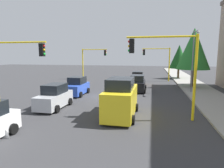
% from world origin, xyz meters
% --- Properties ---
extents(ground_plane, '(120.00, 120.00, 0.00)m').
position_xyz_m(ground_plane, '(0.00, 0.00, 0.00)').
color(ground_plane, '#353538').
extents(sidewalk_kerb, '(80.00, 4.00, 0.15)m').
position_xyz_m(sidewalk_kerb, '(-5.00, 10.50, 0.07)').
color(sidewalk_kerb, gray).
rests_on(sidewalk_kerb, ground).
extents(traffic_signal_far_right, '(0.36, 4.59, 5.44)m').
position_xyz_m(traffic_signal_far_right, '(-14.00, -5.66, 3.86)').
color(traffic_signal_far_right, yellow).
rests_on(traffic_signal_far_right, ground).
extents(traffic_signal_near_left, '(0.36, 4.59, 5.67)m').
position_xyz_m(traffic_signal_near_left, '(6.00, 5.70, 4.01)').
color(traffic_signal_near_left, yellow).
rests_on(traffic_signal_near_left, ground).
extents(traffic_signal_far_left, '(0.36, 4.59, 5.51)m').
position_xyz_m(traffic_signal_far_left, '(-14.00, 5.67, 3.91)').
color(traffic_signal_far_left, yellow).
rests_on(traffic_signal_far_left, ground).
extents(traffic_signal_near_right, '(0.36, 4.59, 5.44)m').
position_xyz_m(traffic_signal_near_right, '(6.00, -5.66, 3.86)').
color(traffic_signal_near_right, yellow).
rests_on(traffic_signal_near_right, ground).
extents(street_lamp_curbside, '(2.15, 0.28, 7.00)m').
position_xyz_m(street_lamp_curbside, '(-3.61, 9.20, 4.35)').
color(street_lamp_curbside, slate).
rests_on(street_lamp_curbside, ground).
extents(tree_roadside_mid, '(4.27, 4.27, 7.81)m').
position_xyz_m(tree_roadside_mid, '(-8.00, 10.00, 5.13)').
color(tree_roadside_mid, brown).
rests_on(tree_roadside_mid, ground).
extents(tree_roadside_far, '(3.40, 3.40, 6.17)m').
position_xyz_m(tree_roadside_far, '(-18.00, 9.50, 4.03)').
color(tree_roadside_far, brown).
rests_on(tree_roadside_far, ground).
extents(delivery_van_yellow, '(4.80, 2.22, 2.77)m').
position_xyz_m(delivery_van_yellow, '(6.13, 2.66, 1.28)').
color(delivery_van_yellow, yellow).
rests_on(delivery_van_yellow, ground).
extents(car_black, '(3.97, 2.06, 1.98)m').
position_xyz_m(car_black, '(-3.92, 3.08, 0.90)').
color(car_black, black).
rests_on(car_black, ground).
extents(car_blue, '(3.86, 2.01, 1.98)m').
position_xyz_m(car_blue, '(-0.43, -3.28, 0.90)').
color(car_blue, blue).
rests_on(car_blue, ground).
extents(car_orange, '(3.87, 1.95, 1.98)m').
position_xyz_m(car_orange, '(-8.99, 2.74, 0.90)').
color(car_orange, orange).
rests_on(car_orange, ground).
extents(car_silver, '(3.91, 1.93, 1.98)m').
position_xyz_m(car_silver, '(5.00, -3.06, 0.90)').
color(car_silver, '#B2B5BA').
rests_on(car_silver, ground).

